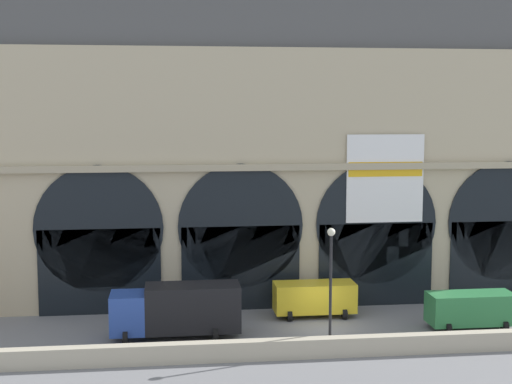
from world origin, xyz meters
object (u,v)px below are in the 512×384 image
at_px(van_mideast, 471,309).
at_px(street_lamp_quayside, 331,273).
at_px(box_truck_midwest, 177,309).
at_px(van_center, 314,297).

height_order(van_mideast, street_lamp_quayside, street_lamp_quayside).
bearing_deg(street_lamp_quayside, box_truck_midwest, 157.29).
relative_size(box_truck_midwest, street_lamp_quayside, 1.09).
bearing_deg(box_truck_midwest, van_mideast, -1.23).
bearing_deg(street_lamp_quayside, van_mideast, 18.19).
xyz_separation_m(van_mideast, street_lamp_quayside, (-9.42, -3.09, 3.17)).
bearing_deg(box_truck_midwest, street_lamp_quayside, -22.71).
distance_m(box_truck_midwest, van_center, 9.42).
height_order(box_truck_midwest, van_center, box_truck_midwest).
bearing_deg(van_center, van_mideast, -22.58).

